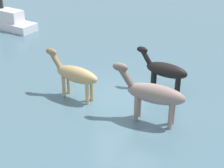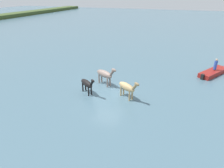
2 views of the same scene
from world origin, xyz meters
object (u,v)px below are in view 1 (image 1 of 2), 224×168
horse_mid_herd (165,70)px  horse_dun_straggler (75,74)px  horse_rear_stallion (153,94)px  boat_motor_center (7,23)px

horse_mid_herd → horse_dun_straggler: bearing=40.7°
horse_mid_herd → horse_rear_stallion: bearing=103.8°
horse_rear_stallion → boat_motor_center: bearing=-28.9°
horse_dun_straggler → horse_rear_stallion: size_ratio=0.88×
horse_mid_herd → horse_dun_straggler: 3.53m
horse_mid_herd → boat_motor_center: bearing=-12.2°
horse_rear_stallion → boat_motor_center: size_ratio=0.59×
horse_mid_herd → horse_rear_stallion: horse_rear_stallion is taller
horse_dun_straggler → boat_motor_center: size_ratio=0.52×
horse_rear_stallion → boat_motor_center: 13.24m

